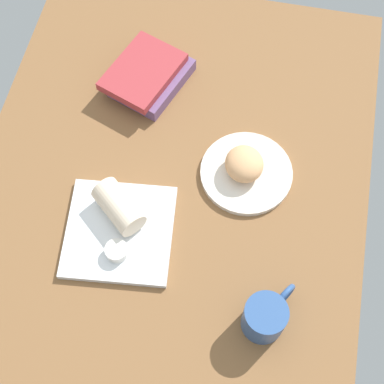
{
  "coord_description": "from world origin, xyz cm",
  "views": [
    {
      "loc": [
        -63.23,
        -16.73,
        123.93
      ],
      "look_at": [
        -7.36,
        -5.54,
        7.0
      ],
      "focal_mm": 54.71,
      "sensor_mm": 36.0,
      "label": 1
    }
  ],
  "objects_px": {
    "square_plate": "(119,232)",
    "sauce_cup": "(116,251)",
    "breakfast_wrap": "(119,207)",
    "coffee_mug": "(266,316)",
    "scone_pastry": "(244,164)",
    "round_plate": "(246,173)",
    "book_stack": "(148,76)"
  },
  "relations": [
    {
      "from": "round_plate",
      "to": "book_stack",
      "type": "xyz_separation_m",
      "value": [
        0.21,
        0.28,
        0.02
      ]
    },
    {
      "from": "round_plate",
      "to": "square_plate",
      "type": "distance_m",
      "value": 0.32
    },
    {
      "from": "breakfast_wrap",
      "to": "book_stack",
      "type": "distance_m",
      "value": 0.37
    },
    {
      "from": "book_stack",
      "to": "coffee_mug",
      "type": "xyz_separation_m",
      "value": [
        -0.54,
        -0.37,
        0.02
      ]
    },
    {
      "from": "breakfast_wrap",
      "to": "coffee_mug",
      "type": "relative_size",
      "value": 0.96
    },
    {
      "from": "round_plate",
      "to": "sauce_cup",
      "type": "height_order",
      "value": "sauce_cup"
    },
    {
      "from": "breakfast_wrap",
      "to": "coffee_mug",
      "type": "bearing_deg",
      "value": 104.19
    },
    {
      "from": "sauce_cup",
      "to": "scone_pastry",
      "type": "bearing_deg",
      "value": -42.6
    },
    {
      "from": "scone_pastry",
      "to": "breakfast_wrap",
      "type": "height_order",
      "value": "breakfast_wrap"
    },
    {
      "from": "breakfast_wrap",
      "to": "book_stack",
      "type": "xyz_separation_m",
      "value": [
        0.37,
        0.02,
        -0.02
      ]
    },
    {
      "from": "scone_pastry",
      "to": "book_stack",
      "type": "distance_m",
      "value": 0.34
    },
    {
      "from": "scone_pastry",
      "to": "sauce_cup",
      "type": "xyz_separation_m",
      "value": [
        -0.25,
        0.23,
        -0.01
      ]
    },
    {
      "from": "book_stack",
      "to": "coffee_mug",
      "type": "relative_size",
      "value": 1.89
    },
    {
      "from": "round_plate",
      "to": "sauce_cup",
      "type": "distance_m",
      "value": 0.35
    },
    {
      "from": "sauce_cup",
      "to": "book_stack",
      "type": "height_order",
      "value": "book_stack"
    },
    {
      "from": "round_plate",
      "to": "coffee_mug",
      "type": "distance_m",
      "value": 0.35
    },
    {
      "from": "round_plate",
      "to": "square_plate",
      "type": "bearing_deg",
      "value": 128.55
    },
    {
      "from": "scone_pastry",
      "to": "book_stack",
      "type": "height_order",
      "value": "scone_pastry"
    },
    {
      "from": "book_stack",
      "to": "coffee_mug",
      "type": "distance_m",
      "value": 0.66
    },
    {
      "from": "scone_pastry",
      "to": "coffee_mug",
      "type": "distance_m",
      "value": 0.35
    },
    {
      "from": "square_plate",
      "to": "sauce_cup",
      "type": "distance_m",
      "value": 0.06
    },
    {
      "from": "round_plate",
      "to": "book_stack",
      "type": "distance_m",
      "value": 0.35
    },
    {
      "from": "breakfast_wrap",
      "to": "coffee_mug",
      "type": "xyz_separation_m",
      "value": [
        -0.17,
        -0.35,
        -0.0
      ]
    },
    {
      "from": "sauce_cup",
      "to": "breakfast_wrap",
      "type": "relative_size",
      "value": 0.41
    },
    {
      "from": "sauce_cup",
      "to": "square_plate",
      "type": "bearing_deg",
      "value": 10.09
    },
    {
      "from": "book_stack",
      "to": "sauce_cup",
      "type": "bearing_deg",
      "value": -175.21
    },
    {
      "from": "scone_pastry",
      "to": "round_plate",
      "type": "bearing_deg",
      "value": -108.98
    },
    {
      "from": "scone_pastry",
      "to": "book_stack",
      "type": "xyz_separation_m",
      "value": [
        0.21,
        0.27,
        -0.01
      ]
    },
    {
      "from": "square_plate",
      "to": "book_stack",
      "type": "xyz_separation_m",
      "value": [
        0.41,
        0.03,
        0.02
      ]
    },
    {
      "from": "round_plate",
      "to": "sauce_cup",
      "type": "relative_size",
      "value": 4.35
    },
    {
      "from": "round_plate",
      "to": "scone_pastry",
      "type": "relative_size",
      "value": 2.28
    },
    {
      "from": "square_plate",
      "to": "sauce_cup",
      "type": "bearing_deg",
      "value": -169.91
    }
  ]
}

